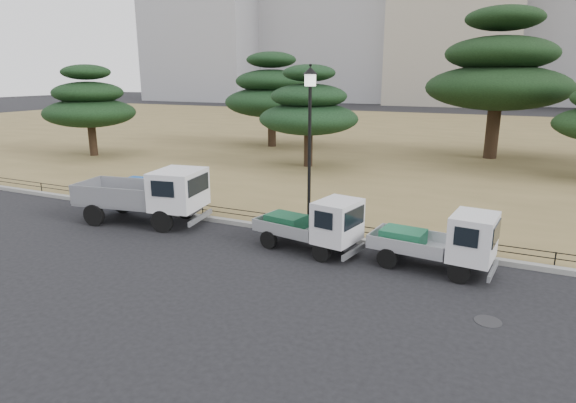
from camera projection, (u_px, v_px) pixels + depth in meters
The scene contains 14 objects.
ground at pixel (260, 258), 14.56m from camera, with size 220.00×220.00×0.00m, color black.
lawn at pixel (430, 139), 41.29m from camera, with size 120.00×56.00×0.15m, color olive.
curb at pixel (295, 231), 16.81m from camera, with size 120.00×0.25×0.16m, color gray.
truck_large at pixel (148, 193), 17.74m from camera, with size 4.99×2.60×2.07m.
truck_kei_front at pixel (314, 224), 14.94m from camera, with size 3.51×1.94×1.76m.
truck_kei_rear at pixel (441, 241), 13.48m from camera, with size 3.48×1.75×1.76m.
street_lamp at pixel (310, 122), 15.95m from camera, with size 0.49×0.49×5.48m.
pipe_fence at pixel (297, 220), 16.85m from camera, with size 38.00×0.04×0.40m.
tarp_pile at pixel (134, 191), 20.41m from camera, with size 1.76×1.38×1.08m.
manhole at pixel (488, 321), 10.82m from camera, with size 0.60×0.60×0.01m, color #2D2D30.
pine_west_far at pixel (89, 104), 31.36m from camera, with size 5.82×5.82×5.88m.
pine_west_near at pixel (272, 93), 35.30m from camera, with size 6.86×6.86×6.86m.
pine_center_left at pixel (309, 108), 27.56m from camera, with size 5.72×5.72×5.81m.
pine_center_right at pixel (499, 72), 29.79m from camera, with size 8.73×8.73×9.27m.
Camera 1 is at (6.60, -11.96, 5.38)m, focal length 30.00 mm.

